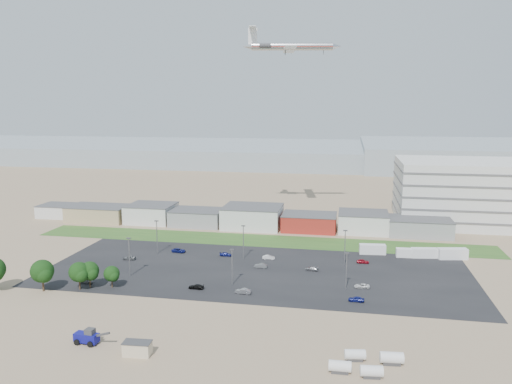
% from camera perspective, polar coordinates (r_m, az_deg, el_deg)
% --- Properties ---
extents(ground, '(700.00, 700.00, 0.00)m').
position_cam_1_polar(ground, '(126.84, -3.95, -11.63)').
color(ground, '#927B5D').
rests_on(ground, ground).
extents(parking_lot, '(120.00, 50.00, 0.01)m').
position_cam_1_polar(parking_lot, '(144.15, 0.03, -8.94)').
color(parking_lot, black).
rests_on(parking_lot, ground).
extents(grass_strip, '(160.00, 16.00, 0.02)m').
position_cam_1_polar(grass_strip, '(175.13, 0.35, -5.55)').
color(grass_strip, '#2C5720').
rests_on(grass_strip, ground).
extents(hills_backdrop, '(700.00, 200.00, 9.00)m').
position_cam_1_polar(hills_backdrop, '(431.33, 11.95, 3.98)').
color(hills_backdrop, gray).
rests_on(hills_backdrop, ground).
extents(building_row, '(170.00, 20.00, 8.00)m').
position_cam_1_polar(building_row, '(195.73, -3.55, -2.72)').
color(building_row, silver).
rests_on(building_row, ground).
extents(parking_garage, '(80.00, 40.00, 25.00)m').
position_cam_1_polar(parking_garage, '(220.17, 26.28, -0.07)').
color(parking_garage, silver).
rests_on(parking_garage, ground).
extents(portable_shed, '(5.49, 3.09, 2.68)m').
position_cam_1_polar(portable_shed, '(100.63, -13.41, -17.00)').
color(portable_shed, beige).
rests_on(portable_shed, ground).
extents(telehandler, '(8.01, 3.39, 3.24)m').
position_cam_1_polar(telehandler, '(107.43, -18.81, -15.31)').
color(telehandler, navy).
rests_on(telehandler, ground).
extents(storage_tank_nw, '(4.04, 2.44, 2.28)m').
position_cam_1_polar(storage_tank_nw, '(98.22, 11.24, -17.75)').
color(storage_tank_nw, silver).
rests_on(storage_tank_nw, ground).
extents(storage_tank_ne, '(4.32, 2.41, 2.50)m').
position_cam_1_polar(storage_tank_ne, '(98.38, 15.24, -17.80)').
color(storage_tank_ne, silver).
rests_on(storage_tank_ne, ground).
extents(storage_tank_sw, '(3.98, 2.03, 2.37)m').
position_cam_1_polar(storage_tank_sw, '(93.90, 9.57, -19.04)').
color(storage_tank_sw, silver).
rests_on(storage_tank_sw, ground).
extents(storage_tank_se, '(4.06, 2.34, 2.32)m').
position_cam_1_polar(storage_tank_se, '(93.51, 13.07, -19.31)').
color(storage_tank_se, silver).
rests_on(storage_tank_se, ground).
extents(box_trailer_a, '(8.38, 3.25, 3.07)m').
position_cam_1_polar(box_trailer_a, '(163.39, 13.16, -6.38)').
color(box_trailer_a, silver).
rests_on(box_trailer_a, ground).
extents(box_trailer_b, '(7.34, 2.61, 2.72)m').
position_cam_1_polar(box_trailer_b, '(162.89, 16.98, -6.67)').
color(box_trailer_b, silver).
rests_on(box_trailer_b, ground).
extents(box_trailer_c, '(8.12, 3.59, 2.94)m').
position_cam_1_polar(box_trailer_c, '(164.00, 18.69, -6.61)').
color(box_trailer_c, silver).
rests_on(box_trailer_c, ground).
extents(box_trailer_d, '(9.12, 4.22, 3.29)m').
position_cam_1_polar(box_trailer_d, '(165.44, 21.55, -6.58)').
color(box_trailer_d, silver).
rests_on(box_trailer_d, ground).
extents(tree_left, '(6.18, 6.18, 9.27)m').
position_cam_1_polar(tree_left, '(138.27, -23.23, -8.56)').
color(tree_left, black).
rests_on(tree_left, ground).
extents(tree_mid, '(5.46, 5.46, 8.18)m').
position_cam_1_polar(tree_mid, '(136.25, -19.57, -8.84)').
color(tree_mid, black).
rests_on(tree_mid, ground).
extents(tree_right, '(5.22, 5.22, 7.83)m').
position_cam_1_polar(tree_right, '(136.87, -18.49, -8.77)').
color(tree_right, black).
rests_on(tree_right, ground).
extents(tree_near, '(4.35, 4.35, 6.52)m').
position_cam_1_polar(tree_near, '(135.40, -16.17, -9.14)').
color(tree_near, black).
rests_on(tree_near, ground).
extents(lightpole_front_l, '(1.27, 0.53, 10.80)m').
position_cam_1_polar(lightpole_front_l, '(142.50, -14.27, -7.20)').
color(lightpole_front_l, slate).
rests_on(lightpole_front_l, ground).
extents(lightpole_front_m, '(1.13, 0.47, 9.62)m').
position_cam_1_polar(lightpole_front_m, '(131.79, -2.75, -8.57)').
color(lightpole_front_m, slate).
rests_on(lightpole_front_m, ground).
extents(lightpole_front_r, '(1.14, 0.47, 9.68)m').
position_cam_1_polar(lightpole_front_r, '(130.62, 10.29, -8.87)').
color(lightpole_front_r, slate).
rests_on(lightpole_front_r, ground).
extents(lightpole_back_l, '(1.26, 0.52, 10.70)m').
position_cam_1_polar(lightpole_back_l, '(161.79, -11.25, -5.07)').
color(lightpole_back_l, slate).
rests_on(lightpole_back_l, ground).
extents(lightpole_back_m, '(1.23, 0.51, 10.42)m').
position_cam_1_polar(lightpole_back_m, '(153.49, -1.45, -5.74)').
color(lightpole_back_m, slate).
rests_on(lightpole_back_m, ground).
extents(lightpole_back_r, '(1.24, 0.52, 10.51)m').
position_cam_1_polar(lightpole_back_r, '(149.74, 10.12, -6.28)').
color(lightpole_back_r, slate).
rests_on(lightpole_back_r, ground).
extents(airliner, '(43.77, 33.43, 11.75)m').
position_cam_1_polar(airliner, '(208.93, 4.14, 16.26)').
color(airliner, silver).
extents(parked_car_0, '(3.99, 2.00, 1.08)m').
position_cam_1_polar(parked_car_0, '(133.61, 12.01, -10.45)').
color(parked_car_0, silver).
rests_on(parked_car_0, ground).
extents(parked_car_2, '(3.85, 1.73, 1.29)m').
position_cam_1_polar(parked_car_2, '(124.56, 11.39, -11.90)').
color(parked_car_2, navy).
rests_on(parked_car_2, ground).
extents(parked_car_3, '(4.12, 1.86, 1.17)m').
position_cam_1_polar(parked_car_3, '(131.06, -6.86, -10.69)').
color(parked_car_3, black).
rests_on(parked_car_3, ground).
extents(parked_car_5, '(3.95, 1.83, 1.31)m').
position_cam_1_polar(parked_car_5, '(158.33, -14.29, -7.28)').
color(parked_car_5, '#595B5E').
rests_on(parked_car_5, ground).
extents(parked_car_6, '(3.96, 1.83, 1.12)m').
position_cam_1_polar(parked_car_6, '(157.46, -3.47, -7.12)').
color(parked_car_6, navy).
rests_on(parked_car_6, ground).
extents(parked_car_7, '(3.93, 1.63, 1.26)m').
position_cam_1_polar(parked_car_7, '(146.15, 0.54, -8.42)').
color(parked_car_7, '#595B5E').
rests_on(parked_car_7, ground).
extents(parked_car_8, '(3.71, 1.60, 1.25)m').
position_cam_1_polar(parked_car_8, '(153.50, 12.11, -7.75)').
color(parked_car_8, maroon).
rests_on(parked_car_8, ground).
extents(parked_car_9, '(4.75, 2.63, 1.26)m').
position_cam_1_polar(parked_car_9, '(162.91, -8.82, -6.62)').
color(parked_car_9, navy).
rests_on(parked_car_9, ground).
extents(parked_car_10, '(3.86, 1.88, 1.08)m').
position_cam_1_polar(parked_car_10, '(141.25, -18.74, -9.65)').
color(parked_car_10, '#595B5E').
rests_on(parked_car_10, ground).
extents(parked_car_11, '(3.86, 1.62, 1.24)m').
position_cam_1_polar(parked_car_11, '(154.03, 1.45, -7.47)').
color(parked_car_11, silver).
rests_on(parked_car_11, ground).
extents(parked_car_12, '(3.99, 1.95, 1.12)m').
position_cam_1_polar(parked_car_12, '(144.67, 6.36, -8.70)').
color(parked_car_12, '#A5A5AA').
rests_on(parked_car_12, ground).
extents(parked_car_13, '(4.12, 1.77, 1.32)m').
position_cam_1_polar(parked_car_13, '(127.00, -1.49, -11.27)').
color(parked_car_13, '#A5A5AA').
rests_on(parked_car_13, ground).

